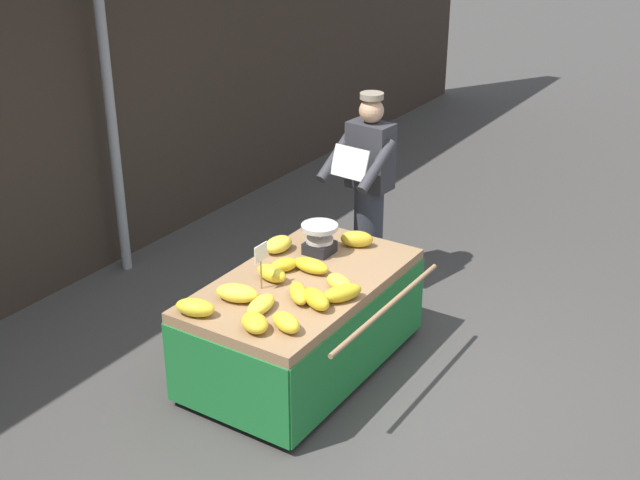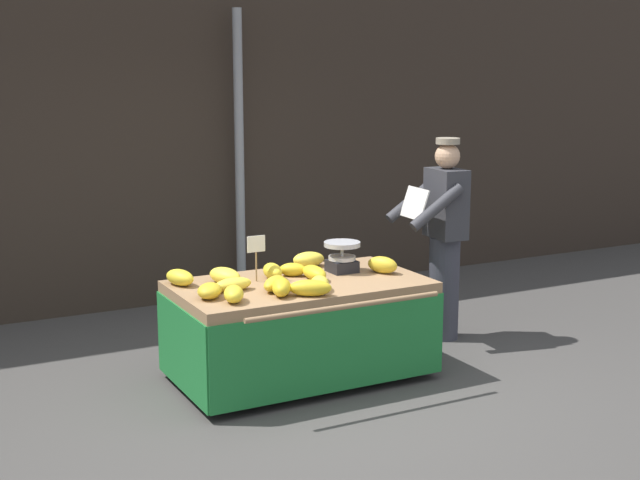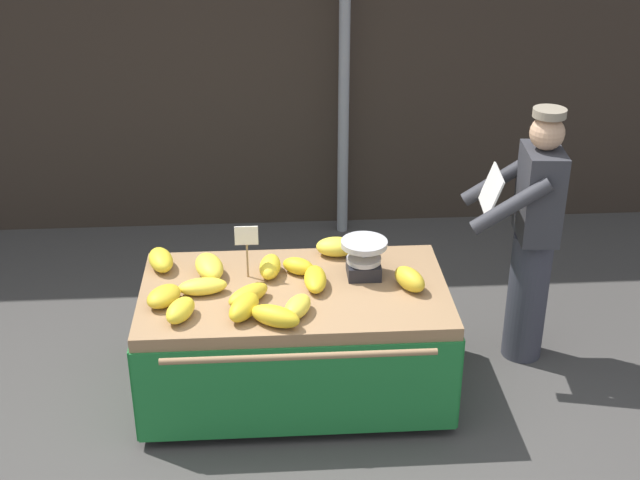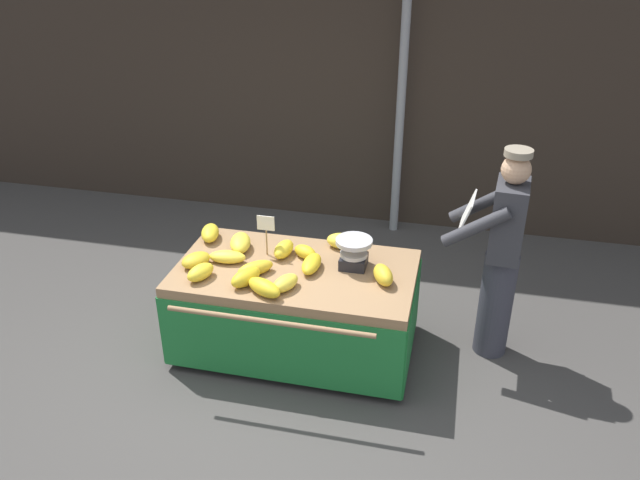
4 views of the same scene
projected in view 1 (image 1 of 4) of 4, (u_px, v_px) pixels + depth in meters
name	position (u px, v px, depth m)	size (l,w,h in m)	color
ground_plane	(356.00, 398.00, 5.91)	(60.00, 60.00, 0.00)	#423F3D
back_wall	(19.00, 67.00, 6.63)	(16.00, 0.24, 3.94)	#332821
street_pole	(111.00, 121.00, 7.19)	(0.09, 0.09, 2.84)	gray
banana_cart	(303.00, 304.00, 6.05)	(1.85, 1.23, 0.74)	#93704C
weighing_scale	(320.00, 239.00, 6.30)	(0.28, 0.28, 0.23)	black
price_sign	(261.00, 257.00, 5.73)	(0.14, 0.01, 0.34)	#997A51
banana_bunch_0	(311.00, 266.00, 6.04)	(0.13, 0.29, 0.10)	gold
banana_bunch_1	(339.00, 283.00, 5.80)	(0.13, 0.24, 0.10)	yellow
banana_bunch_2	(237.00, 293.00, 5.64)	(0.16, 0.30, 0.12)	yellow
banana_bunch_3	(357.00, 239.00, 6.43)	(0.13, 0.25, 0.13)	gold
banana_bunch_4	(255.00, 323.00, 5.30)	(0.16, 0.24, 0.11)	gold
banana_bunch_5	(342.00, 293.00, 5.65)	(0.13, 0.30, 0.12)	gold
banana_bunch_6	(278.00, 244.00, 6.35)	(0.17, 0.25, 0.12)	yellow
banana_bunch_7	(272.00, 273.00, 5.91)	(0.13, 0.25, 0.12)	yellow
banana_bunch_8	(316.00, 299.00, 5.56)	(0.13, 0.27, 0.12)	gold
banana_bunch_9	(261.00, 305.00, 5.52)	(0.13, 0.29, 0.09)	yellow
banana_bunch_10	(286.00, 322.00, 5.30)	(0.13, 0.24, 0.11)	yellow
banana_bunch_11	(284.00, 265.00, 6.05)	(0.12, 0.20, 0.10)	gold
banana_bunch_12	(299.00, 293.00, 5.66)	(0.12, 0.29, 0.10)	gold
banana_bunch_13	(195.00, 307.00, 5.47)	(0.14, 0.27, 0.12)	yellow
vendor_person	(368.00, 188.00, 7.22)	(0.60, 0.55, 1.71)	#383842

